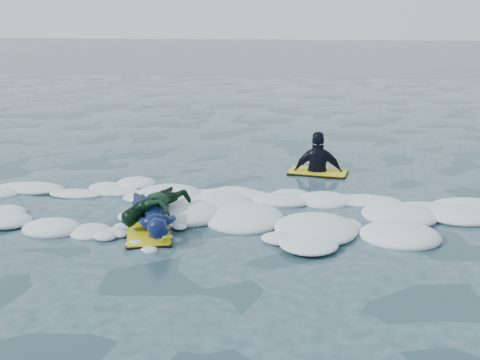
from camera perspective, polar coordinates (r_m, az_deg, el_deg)
name	(u,v)px	position (r m, az deg, el deg)	size (l,w,h in m)	color
ground	(227,232)	(8.90, -1.21, -4.98)	(120.00, 120.00, 0.00)	#1A323F
foam_band	(236,210)	(9.86, -0.37, -2.87)	(12.00, 3.10, 0.30)	white
prone_woman_unit	(152,216)	(8.97, -8.31, -3.41)	(1.21, 1.84, 0.45)	black
prone_child_unit	(156,210)	(9.15, -7.98, -2.82)	(1.13, 1.43, 0.51)	black
waiting_rider_unit	(318,174)	(12.04, 7.38, 0.55)	(1.24, 0.81, 1.72)	black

